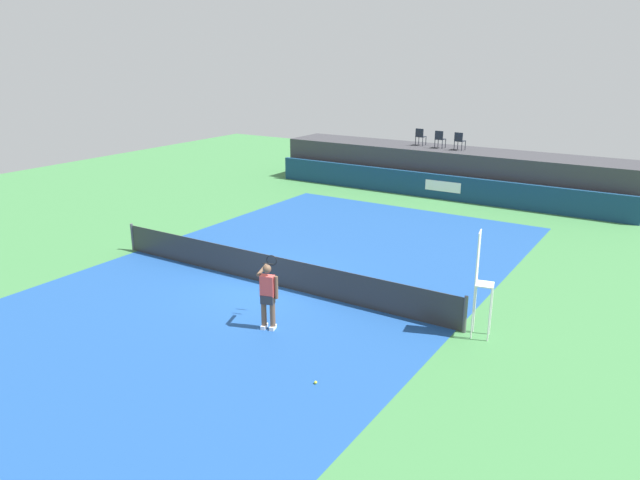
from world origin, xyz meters
TOP-DOWN VIEW (x-y plane):
  - ground_plane at (0.00, 3.00)m, footprint 48.00×48.00m
  - court_inner at (0.00, 0.00)m, footprint 12.00×22.00m
  - sponsor_wall at (0.00, 13.50)m, footprint 18.00×0.22m
  - spectator_platform at (0.00, 15.30)m, footprint 18.00×2.80m
  - spectator_chair_far_left at (-1.79, 15.46)m, footprint 0.45×0.45m
  - spectator_chair_left at (-0.59, 15.13)m, footprint 0.46×0.46m
  - spectator_chair_center at (0.47, 15.05)m, footprint 0.48×0.48m
  - umpire_chair at (6.52, -0.02)m, footprint 0.52×0.52m
  - tennis_net at (0.00, 0.00)m, footprint 12.40×0.02m
  - net_post_near at (-6.20, 0.00)m, footprint 0.10×0.10m
  - net_post_far at (6.20, 0.00)m, footprint 0.10×0.10m
  - tennis_player at (1.82, -2.50)m, footprint 0.93×1.10m
  - tennis_ball at (4.34, -4.15)m, footprint 0.07×0.07m

SIDE VIEW (x-z plane):
  - ground_plane at x=0.00m, z-range 0.00..0.00m
  - court_inner at x=0.00m, z-range 0.00..0.00m
  - tennis_ball at x=4.34m, z-range 0.00..0.07m
  - tennis_net at x=0.00m, z-range 0.00..0.95m
  - net_post_near at x=-6.20m, z-range 0.00..1.00m
  - net_post_far at x=6.20m, z-range 0.00..1.00m
  - sponsor_wall at x=0.00m, z-range 0.00..1.20m
  - tennis_player at x=1.82m, z-range 0.07..1.84m
  - spectator_platform at x=0.00m, z-range 0.00..2.20m
  - umpire_chair at x=6.52m, z-range 0.21..2.97m
  - spectator_chair_far_left at x=-1.79m, z-range 2.25..3.14m
  - spectator_chair_left at x=-0.59m, z-range 2.25..3.14m
  - spectator_chair_center at x=0.47m, z-range 2.25..3.14m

